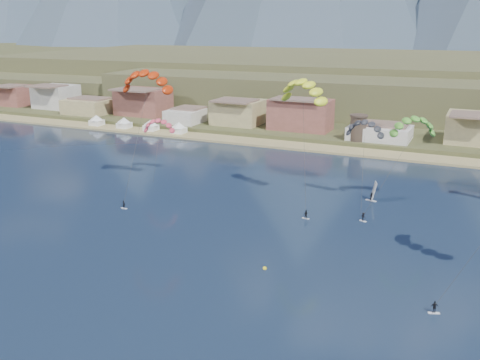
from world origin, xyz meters
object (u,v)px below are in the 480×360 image
Objects in this scene: watchtower at (358,128)px; kitesurfer_red at (146,78)px; kitesurfer_yellow at (304,88)px; buoy at (265,268)px; windsurfer at (372,195)px; kitesurfer_green at (413,124)px.

kitesurfer_red is (-35.80, -67.10, 20.70)m from watchtower.
kitesurfer_yellow reaches higher than watchtower.
watchtower is 13.02× the size of buoy.
watchtower is 56.51m from windsurfer.
windsurfer reaches higher than buoy.
kitesurfer_yellow is 44.28m from buoy.
kitesurfer_yellow is 29.72m from windsurfer.
kitesurfer_green is (22.51, 6.73, -7.30)m from kitesurfer_yellow.
kitesurfer_red is 1.36× the size of kitesurfer_green.
watchtower is 78.82m from kitesurfer_red.
buoy is at bearing -101.95° from windsurfer.
kitesurfer_red is 58.57m from buoy.
kitesurfer_red is at bearing -165.79° from windsurfer.
buoy is at bearing -86.17° from watchtower.
windsurfer is (14.80, 7.77, -24.57)m from kitesurfer_yellow.
watchtower is 0.27× the size of kitesurfer_red.
kitesurfer_red is 6.91× the size of windsurfer.
watchtower is 61.13m from kitesurfer_green.
watchtower is 0.37× the size of kitesurfer_green.
kitesurfer_red is at bearing 144.49° from buoy.
windsurfer is (-7.71, 1.04, -17.27)m from kitesurfer_green.
kitesurfer_yellow reaches higher than buoy.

